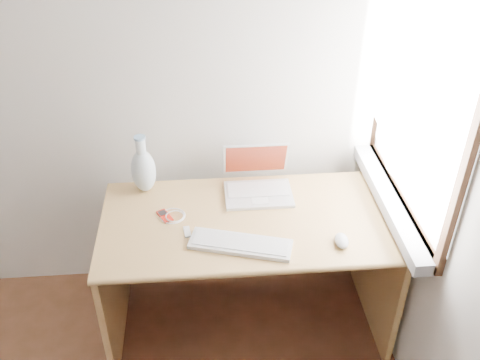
{
  "coord_description": "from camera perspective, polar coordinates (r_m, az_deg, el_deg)",
  "views": [
    {
      "loc": [
        0.82,
        -0.65,
        2.29
      ],
      "look_at": [
        0.99,
        1.35,
        0.91
      ],
      "focal_mm": 40.0,
      "sensor_mm": 36.0,
      "label": 1
    }
  ],
  "objects": [
    {
      "name": "desk",
      "position": [
        2.7,
        0.68,
        -6.51
      ],
      "size": [
        1.38,
        0.69,
        0.73
      ],
      "color": "tan",
      "rests_on": "floor"
    },
    {
      "name": "mouse",
      "position": [
        2.39,
        10.79,
        -6.37
      ],
      "size": [
        0.07,
        0.11,
        0.04
      ],
      "primitive_type": "ellipsoid",
      "rotation": [
        0.0,
        0.0,
        -0.09
      ],
      "color": "silver",
      "rests_on": "desk"
    },
    {
      "name": "vase",
      "position": [
        2.66,
        -10.27,
        1.14
      ],
      "size": [
        0.12,
        0.12,
        0.31
      ],
      "color": "white",
      "rests_on": "desk"
    },
    {
      "name": "window",
      "position": [
        2.37,
        18.02,
        7.52
      ],
      "size": [
        0.11,
        0.99,
        1.1
      ],
      "color": "white",
      "rests_on": "right_wall"
    },
    {
      "name": "laptop",
      "position": [
        2.65,
        1.91,
        -0.22
      ],
      "size": [
        0.33,
        0.27,
        0.22
      ],
      "rotation": [
        0.0,
        0.0,
        -0.0
      ],
      "color": "silver",
      "rests_on": "desk"
    },
    {
      "name": "back_wall",
      "position": [
        2.72,
        -22.38,
        10.64
      ],
      "size": [
        3.5,
        0.04,
        2.6
      ],
      "primitive_type": "cube",
      "color": "white",
      "rests_on": "floor"
    },
    {
      "name": "cable_coil",
      "position": [
        2.53,
        -7.19,
        -3.82
      ],
      "size": [
        0.14,
        0.14,
        0.01
      ],
      "primitive_type": "torus",
      "rotation": [
        0.0,
        0.0,
        0.21
      ],
      "color": "white",
      "rests_on": "desk"
    },
    {
      "name": "remote",
      "position": [
        2.43,
        -5.66,
        -5.5
      ],
      "size": [
        0.04,
        0.08,
        0.01
      ],
      "primitive_type": "cube",
      "rotation": [
        0.0,
        0.0,
        0.13
      ],
      "color": "white",
      "rests_on": "desk"
    },
    {
      "name": "external_keyboard",
      "position": [
        2.35,
        0.05,
        -6.84
      ],
      "size": [
        0.47,
        0.25,
        0.02
      ],
      "rotation": [
        0.0,
        0.0,
        -0.28
      ],
      "color": "white",
      "rests_on": "desk"
    },
    {
      "name": "ipod",
      "position": [
        2.53,
        -8.03,
        -3.81
      ],
      "size": [
        0.09,
        0.11,
        0.01
      ],
      "rotation": [
        0.0,
        0.0,
        0.49
      ],
      "color": "#B3190C",
      "rests_on": "desk"
    }
  ]
}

